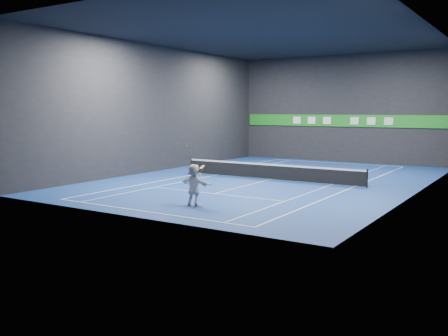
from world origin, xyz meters
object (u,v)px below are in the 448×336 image
Objects in this scene: player at (194,185)px; tennis_racket at (200,170)px; tennis_ball at (187,146)px; tennis_net at (270,171)px.

player reaches higher than tennis_racket.
tennis_ball is at bearing 4.05° from player.
player is 30.90× the size of tennis_ball.
tennis_racket is (0.72, 0.01, -1.09)m from tennis_ball.
player is 0.16× the size of tennis_net.
tennis_ball is at bearing -178.82° from tennis_racket.
tennis_racket reaches higher than tennis_net.
tennis_racket is at bearing -162.52° from player.
player is at bearing -83.90° from tennis_net.
player is at bearing -171.20° from tennis_racket.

